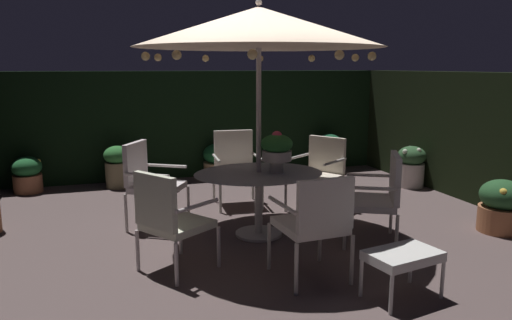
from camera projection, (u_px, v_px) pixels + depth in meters
name	position (u px, v px, depth m)	size (l,w,h in m)	color
ground_plane	(259.00, 241.00, 5.45)	(7.18, 7.34, 0.02)	brown
hedge_backdrop_rear	(197.00, 124.00, 8.58)	(7.18, 0.30, 1.82)	black
patio_dining_table	(259.00, 184.00, 5.52)	(1.45, 1.22, 0.74)	beige
patio_umbrella	(259.00, 28.00, 5.20)	(2.67, 2.67, 2.59)	silver
centerpiece_planter	(277.00, 148.00, 5.41)	(0.35, 0.35, 0.46)	beige
patio_chair_north	(169.00, 216.00, 4.51)	(0.78, 0.78, 0.96)	silver
patio_chair_northeast	(315.00, 219.00, 4.31)	(0.62, 0.65, 0.98)	beige
patio_chair_east	(380.00, 193.00, 5.30)	(0.79, 0.83, 0.98)	beige
patio_chair_southeast	(320.00, 169.00, 6.56)	(0.83, 0.82, 0.96)	silver
patio_chair_south	(236.00, 164.00, 6.80)	(0.64, 0.64, 1.02)	silver
patio_chair_southwest	(149.00, 178.00, 5.82)	(0.79, 0.78, 1.02)	silver
ottoman_footrest	(403.00, 257.00, 4.04)	(0.66, 0.49, 0.41)	silver
potted_plant_left_near	(27.00, 174.00, 7.48)	(0.44, 0.44, 0.55)	#A06142
potted_plant_back_right	(411.00, 165.00, 7.82)	(0.44, 0.44, 0.65)	beige
potted_plant_left_far	(329.00, 151.00, 8.94)	(0.47, 0.46, 0.69)	#A26E4B
potted_plant_back_center	(118.00, 165.00, 7.79)	(0.41, 0.41, 0.66)	#7E7251
potted_plant_front_corner	(218.00, 160.00, 8.48)	(0.51, 0.51, 0.59)	tan
potted_plant_right_near	(502.00, 206.00, 5.70)	(0.51, 0.51, 0.61)	#AA6741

